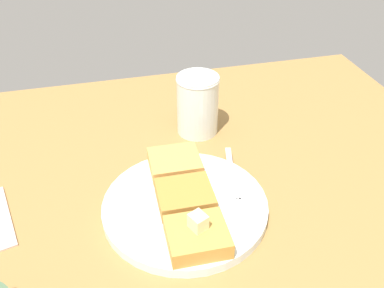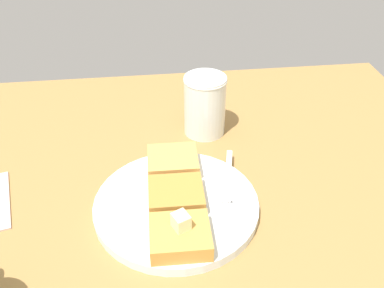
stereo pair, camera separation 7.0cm
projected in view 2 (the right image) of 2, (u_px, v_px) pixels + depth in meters
The scene contains 8 objects.
table_surface at pixel (206, 227), 63.08cm from camera, with size 95.72×95.72×2.77cm, color olive.
plate at pixel (176, 205), 63.66cm from camera, with size 24.49×24.49×1.54cm.
toast_slice_left at pixel (180, 236), 56.15cm from camera, with size 7.19×8.00×2.51cm, color gold.
toast_slice_middle at pixel (176, 195), 62.55cm from camera, with size 7.19×8.00×2.51cm, color #B47E36.
toast_slice_right at pixel (173, 162), 68.94cm from camera, with size 7.19×8.00×2.51cm, color gold.
butter_pat_primary at pixel (181, 221), 55.15cm from camera, with size 2.18×1.96×2.18cm, color beige.
fork at pixel (227, 186), 65.80cm from camera, with size 15.90×5.07×0.36cm.
syrup_jar at pixel (205, 108), 78.20cm from camera, with size 7.79×7.79×11.27cm.
Camera 2 is at (-43.32, 7.30, 48.35)cm, focal length 40.00 mm.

